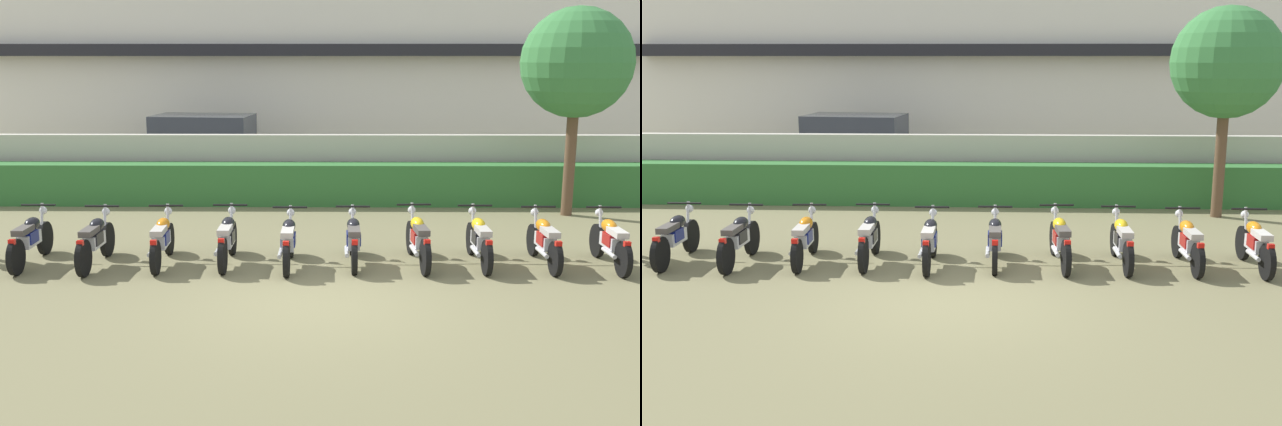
% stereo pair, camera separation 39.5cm
% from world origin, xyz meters
% --- Properties ---
extents(ground, '(60.00, 60.00, 0.00)m').
position_xyz_m(ground, '(0.00, 0.00, 0.00)').
color(ground, olive).
extents(building, '(24.87, 6.50, 7.01)m').
position_xyz_m(building, '(0.00, 15.98, 3.50)').
color(building, silver).
rests_on(building, ground).
extents(compound_wall, '(23.62, 0.30, 1.61)m').
position_xyz_m(compound_wall, '(0.00, 7.85, 0.81)').
color(compound_wall, '#BCB7A8').
rests_on(compound_wall, ground).
extents(hedge_row, '(18.90, 0.70, 0.99)m').
position_xyz_m(hedge_row, '(0.00, 7.15, 0.49)').
color(hedge_row, '#337033').
rests_on(hedge_row, ground).
extents(parked_car, '(4.68, 2.50, 1.89)m').
position_xyz_m(parked_car, '(-3.22, 10.43, 0.94)').
color(parked_car, silver).
rests_on(parked_car, ground).
extents(tree_near_inspector, '(2.39, 2.39, 4.56)m').
position_xyz_m(tree_near_inspector, '(5.50, 6.01, 3.34)').
color(tree_near_inspector, brown).
rests_on(tree_near_inspector, ground).
extents(motorcycle_in_row_0, '(0.60, 1.90, 0.96)m').
position_xyz_m(motorcycle_in_row_0, '(-4.94, 1.88, 0.45)').
color(motorcycle_in_row_0, black).
rests_on(motorcycle_in_row_0, ground).
extents(motorcycle_in_row_1, '(0.60, 1.87, 0.96)m').
position_xyz_m(motorcycle_in_row_1, '(-3.80, 1.79, 0.45)').
color(motorcycle_in_row_1, black).
rests_on(motorcycle_in_row_1, ground).
extents(motorcycle_in_row_2, '(0.60, 1.85, 0.94)m').
position_xyz_m(motorcycle_in_row_2, '(-2.70, 1.92, 0.44)').
color(motorcycle_in_row_2, black).
rests_on(motorcycle_in_row_2, ground).
extents(motorcycle_in_row_3, '(0.60, 1.83, 0.96)m').
position_xyz_m(motorcycle_in_row_3, '(-1.58, 1.95, 0.45)').
color(motorcycle_in_row_3, black).
rests_on(motorcycle_in_row_3, ground).
extents(motorcycle_in_row_4, '(0.60, 1.81, 0.95)m').
position_xyz_m(motorcycle_in_row_4, '(-0.53, 1.79, 0.44)').
color(motorcycle_in_row_4, black).
rests_on(motorcycle_in_row_4, ground).
extents(motorcycle_in_row_5, '(0.60, 1.77, 0.94)m').
position_xyz_m(motorcycle_in_row_5, '(0.57, 1.94, 0.44)').
color(motorcycle_in_row_5, black).
rests_on(motorcycle_in_row_5, ground).
extents(motorcycle_in_row_6, '(0.60, 1.94, 0.96)m').
position_xyz_m(motorcycle_in_row_6, '(1.68, 1.96, 0.45)').
color(motorcycle_in_row_6, black).
rests_on(motorcycle_in_row_6, ground).
extents(motorcycle_in_row_7, '(0.60, 1.89, 0.95)m').
position_xyz_m(motorcycle_in_row_7, '(2.72, 1.96, 0.44)').
color(motorcycle_in_row_7, black).
rests_on(motorcycle_in_row_7, ground).
extents(motorcycle_in_row_8, '(0.60, 1.83, 0.94)m').
position_xyz_m(motorcycle_in_row_8, '(3.81, 1.91, 0.44)').
color(motorcycle_in_row_8, black).
rests_on(motorcycle_in_row_8, ground).
extents(motorcycle_in_row_9, '(0.60, 1.83, 0.95)m').
position_xyz_m(motorcycle_in_row_9, '(4.90, 1.84, 0.45)').
color(motorcycle_in_row_9, black).
rests_on(motorcycle_in_row_9, ground).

